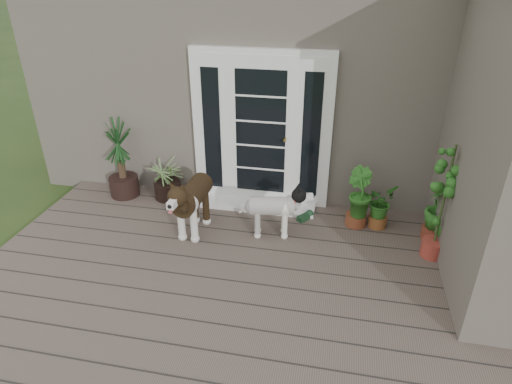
# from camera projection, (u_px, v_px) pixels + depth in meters

# --- Properties ---
(deck) EXTENTS (6.20, 4.60, 0.12)m
(deck) POSITION_uv_depth(u_px,v_px,m) (240.00, 307.00, 4.55)
(deck) COLOR #6B5B4C
(deck) RESTS_ON ground
(house_main) EXTENTS (7.40, 4.00, 3.10)m
(house_main) POSITION_uv_depth(u_px,v_px,m) (295.00, 71.00, 7.53)
(house_main) COLOR #665E54
(house_main) RESTS_ON ground
(door_unit) EXTENTS (1.90, 0.14, 2.15)m
(door_unit) POSITION_uv_depth(u_px,v_px,m) (261.00, 130.00, 5.96)
(door_unit) COLOR white
(door_unit) RESTS_ON deck
(door_step) EXTENTS (1.60, 0.40, 0.05)m
(door_step) POSITION_uv_depth(u_px,v_px,m) (258.00, 205.00, 6.28)
(door_step) COLOR white
(door_step) RESTS_ON deck
(brindle_dog) EXTENTS (0.46, 0.96, 0.78)m
(brindle_dog) POSITION_uv_depth(u_px,v_px,m) (193.00, 205.00, 5.53)
(brindle_dog) COLOR #322312
(brindle_dog) RESTS_ON deck
(white_dog) EXTENTS (0.79, 0.44, 0.62)m
(white_dog) POSITION_uv_depth(u_px,v_px,m) (272.00, 214.00, 5.50)
(white_dog) COLOR silver
(white_dog) RESTS_ON deck
(spider_plant) EXTENTS (0.74, 0.74, 0.69)m
(spider_plant) POSITION_uv_depth(u_px,v_px,m) (166.00, 176.00, 6.36)
(spider_plant) COLOR #87975D
(spider_plant) RESTS_ON deck
(yucca) EXTENTS (1.06, 1.06, 1.16)m
(yucca) POSITION_uv_depth(u_px,v_px,m) (120.00, 159.00, 6.33)
(yucca) COLOR #113319
(yucca) RESTS_ON deck
(herb_a) EXTENTS (0.54, 0.54, 0.50)m
(herb_a) POSITION_uv_depth(u_px,v_px,m) (379.00, 210.00, 5.71)
(herb_a) COLOR #1C5518
(herb_a) RESTS_ON deck
(herb_b) EXTENTS (0.55, 0.55, 0.59)m
(herb_b) POSITION_uv_depth(u_px,v_px,m) (357.00, 205.00, 5.72)
(herb_b) COLOR #245518
(herb_b) RESTS_ON deck
(herb_c) EXTENTS (0.54, 0.54, 0.60)m
(herb_c) POSITION_uv_depth(u_px,v_px,m) (437.00, 218.00, 5.44)
(herb_c) COLOR #1A4F16
(herb_c) RESTS_ON deck
(sapling) EXTENTS (0.49, 0.49, 1.46)m
(sapling) POSITION_uv_depth(u_px,v_px,m) (444.00, 202.00, 4.91)
(sapling) COLOR #1B5217
(sapling) RESTS_ON deck
(clog_left) EXTENTS (0.23, 0.33, 0.09)m
(clog_left) POSITION_uv_depth(u_px,v_px,m) (256.00, 206.00, 6.19)
(clog_left) COLOR #163821
(clog_left) RESTS_ON deck
(clog_right) EXTENTS (0.28, 0.31, 0.09)m
(clog_right) POSITION_uv_depth(u_px,v_px,m) (305.00, 216.00, 5.96)
(clog_right) COLOR #15351D
(clog_right) RESTS_ON deck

